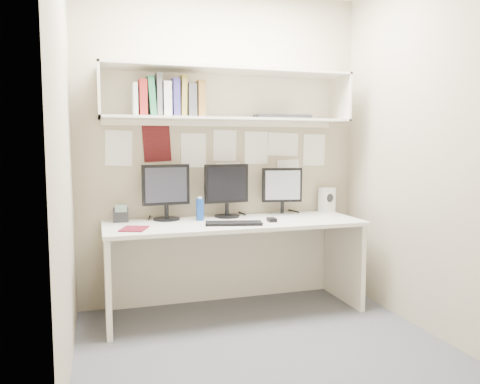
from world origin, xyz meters
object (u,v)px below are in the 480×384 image
object	(u,v)px
monitor_center	(227,188)
keyboard	(234,223)
maroon_notebook	(134,229)
monitor_left	(166,190)
desk	(234,266)
monitor_right	(282,189)
desk_phone	(121,215)
speaker	(327,200)

from	to	relation	value
monitor_center	keyboard	size ratio (longest dim) A/B	1.04
keyboard	maroon_notebook	bearing A→B (deg)	-168.13
maroon_notebook	monitor_left	bearing A→B (deg)	72.16
desk	monitor_right	xyz separation A→B (m)	(0.49, 0.22, 0.59)
desk_phone	desk	bearing A→B (deg)	-11.40
monitor_left	speaker	world-z (taller)	monitor_left
monitor_left	desk_phone	bearing A→B (deg)	173.32
monitor_left	speaker	bearing A→B (deg)	-4.08
desk	monitor_left	distance (m)	0.82
keyboard	desk_phone	xyz separation A→B (m)	(-0.80, 0.39, 0.05)
desk_phone	keyboard	bearing A→B (deg)	-22.20
desk	speaker	world-z (taller)	speaker
monitor_right	maroon_notebook	world-z (taller)	monitor_right
desk_phone	monitor_left	bearing A→B (deg)	2.31
monitor_right	desk	bearing A→B (deg)	-145.80
desk	monitor_right	bearing A→B (deg)	24.01
desk	monitor_left	world-z (taller)	monitor_left
monitor_right	speaker	world-z (taller)	monitor_right
monitor_center	speaker	world-z (taller)	monitor_center
desk	keyboard	world-z (taller)	keyboard
monitor_right	keyboard	world-z (taller)	monitor_right
monitor_right	desk_phone	size ratio (longest dim) A/B	2.84
maroon_notebook	desk_phone	xyz separation A→B (m)	(-0.07, 0.37, 0.05)
monitor_right	maroon_notebook	size ratio (longest dim) A/B	1.94
desk	maroon_notebook	size ratio (longest dim) A/B	9.73
desk	speaker	xyz separation A→B (m)	(0.94, 0.25, 0.47)
monitor_center	keyboard	bearing A→B (deg)	-103.52
monitor_right	desk_phone	world-z (taller)	monitor_right
desk	monitor_right	size ratio (longest dim) A/B	5.00
keyboard	maroon_notebook	distance (m)	0.73
speaker	keyboard	bearing A→B (deg)	-174.51
desk	speaker	size ratio (longest dim) A/B	9.30
maroon_notebook	desk_phone	size ratio (longest dim) A/B	1.46
monitor_left	keyboard	bearing A→B (deg)	-45.65
monitor_right	speaker	xyz separation A→B (m)	(0.45, 0.04, -0.11)
monitor_left	maroon_notebook	size ratio (longest dim) A/B	2.15
monitor_right	desk_phone	distance (m)	1.36
keyboard	desk_phone	size ratio (longest dim) A/B	2.99
desk	keyboard	bearing A→B (deg)	-107.80
monitor_left	desk_phone	size ratio (longest dim) A/B	3.14
maroon_notebook	desk	bearing A→B (deg)	30.44
speaker	maroon_notebook	size ratio (longest dim) A/B	1.05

